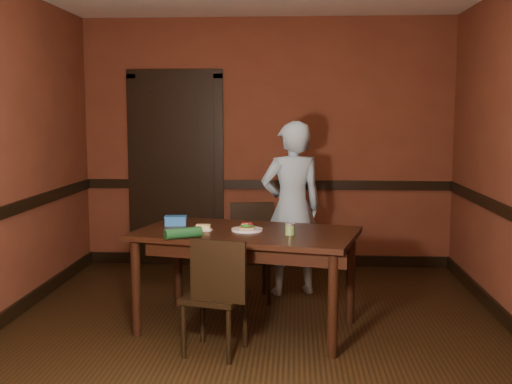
# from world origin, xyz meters

# --- Properties ---
(floor) EXTENTS (4.00, 4.50, 0.01)m
(floor) POSITION_xyz_m (0.00, 0.00, 0.00)
(floor) COLOR black
(floor) RESTS_ON ground
(wall_back) EXTENTS (4.00, 0.02, 2.70)m
(wall_back) POSITION_xyz_m (0.00, 2.25, 1.35)
(wall_back) COLOR brown
(wall_back) RESTS_ON ground
(wall_front) EXTENTS (4.00, 0.02, 2.70)m
(wall_front) POSITION_xyz_m (0.00, -2.25, 1.35)
(wall_front) COLOR brown
(wall_front) RESTS_ON ground
(dado_back) EXTENTS (4.00, 0.03, 0.10)m
(dado_back) POSITION_xyz_m (0.00, 2.23, 0.90)
(dado_back) COLOR black
(dado_back) RESTS_ON ground
(baseboard_back) EXTENTS (4.00, 0.03, 0.12)m
(baseboard_back) POSITION_xyz_m (0.00, 2.23, 0.06)
(baseboard_back) COLOR black
(baseboard_back) RESTS_ON ground
(baseboard_left) EXTENTS (0.03, 4.50, 0.12)m
(baseboard_left) POSITION_xyz_m (-1.99, 0.00, 0.06)
(baseboard_left) COLOR black
(baseboard_left) RESTS_ON ground
(door) EXTENTS (1.05, 0.07, 2.20)m
(door) POSITION_xyz_m (-1.00, 2.22, 1.09)
(door) COLOR black
(door) RESTS_ON ground
(dining_table) EXTENTS (1.83, 1.30, 0.78)m
(dining_table) POSITION_xyz_m (-0.06, 0.11, 0.39)
(dining_table) COLOR black
(dining_table) RESTS_ON floor
(chair_far) EXTENTS (0.47, 0.47, 0.86)m
(chair_far) POSITION_xyz_m (-0.11, 0.88, 0.43)
(chair_far) COLOR black
(chair_far) RESTS_ON floor
(chair_near) EXTENTS (0.48, 0.48, 0.84)m
(chair_near) POSITION_xyz_m (-0.24, -0.41, 0.42)
(chair_near) COLOR black
(chair_near) RESTS_ON floor
(person) EXTENTS (0.68, 0.55, 1.61)m
(person) POSITION_xyz_m (0.28, 1.14, 0.80)
(person) COLOR #A2C5D9
(person) RESTS_ON floor
(sandwich_plate) EXTENTS (0.24, 0.24, 0.06)m
(sandwich_plate) POSITION_xyz_m (-0.06, 0.11, 0.80)
(sandwich_plate) COLOR white
(sandwich_plate) RESTS_ON dining_table
(sauce_jar) EXTENTS (0.07, 0.07, 0.09)m
(sauce_jar) POSITION_xyz_m (0.28, -0.04, 0.82)
(sauce_jar) COLOR #6A9846
(sauce_jar) RESTS_ON dining_table
(cheese_saucer) EXTENTS (0.14, 0.14, 0.04)m
(cheese_saucer) POSITION_xyz_m (-0.39, 0.11, 0.80)
(cheese_saucer) COLOR white
(cheese_saucer) RESTS_ON dining_table
(food_tub) EXTENTS (0.19, 0.14, 0.07)m
(food_tub) POSITION_xyz_m (-0.65, 0.32, 0.82)
(food_tub) COLOR blue
(food_tub) RESTS_ON dining_table
(wrapped_veg) EXTENTS (0.28, 0.20, 0.08)m
(wrapped_veg) POSITION_xyz_m (-0.49, -0.21, 0.82)
(wrapped_veg) COLOR #16451F
(wrapped_veg) RESTS_ON dining_table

